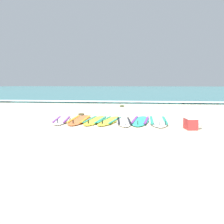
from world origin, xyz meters
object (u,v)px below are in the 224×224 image
cooler_box (191,123)px  surfboard_2 (96,120)px  surfboard_4 (124,122)px  surfboard_0 (62,120)px  surfboard_5 (140,121)px  surfboard_6 (158,121)px  beach_ball (197,124)px  surfboard_3 (110,121)px  surfboard_1 (80,120)px

cooler_box → surfboard_2: bearing=158.9°
surfboard_4 → surfboard_0: bearing=177.9°
surfboard_5 → surfboard_6: (0.62, 0.00, 0.00)m
surfboard_4 → surfboard_5: same height
surfboard_0 → surfboard_6: (3.43, 0.17, 0.00)m
beach_ball → surfboard_6: bearing=132.0°
surfboard_4 → beach_ball: beach_ball is taller
beach_ball → surfboard_3: bearing=158.7°
surfboard_2 → beach_ball: (3.28, -1.12, 0.11)m
surfboard_2 → surfboard_6: bearing=1.6°
surfboard_1 → surfboard_2: same height
beach_ball → surfboard_4: bearing=157.6°
cooler_box → beach_ball: cooler_box is taller
surfboard_2 → surfboard_6: (2.22, 0.06, 0.00)m
surfboard_2 → surfboard_3: same height
cooler_box → beach_ball: 0.23m
cooler_box → surfboard_5: bearing=139.6°
surfboard_3 → surfboard_6: 1.70m
surfboard_2 → surfboard_6: 2.22m
surfboard_5 → cooler_box: size_ratio=4.77×
surfboard_1 → surfboard_2: 0.60m
surfboard_1 → surfboard_4: (1.63, -0.26, 0.00)m
surfboard_3 → beach_ball: size_ratio=7.77×
surfboard_0 → beach_ball: 4.60m
surfboard_6 → cooler_box: bearing=-55.8°
surfboard_5 → beach_ball: 2.05m
surfboard_3 → surfboard_5: same height
surfboard_1 → surfboard_4: bearing=-9.0°
surfboard_2 → surfboard_3: size_ratio=1.01×
surfboard_5 → beach_ball: (1.68, -1.18, 0.11)m
surfboard_1 → surfboard_5: 2.20m
surfboard_4 → cooler_box: bearing=-26.1°
surfboard_1 → surfboard_4: same height
surfboard_0 → surfboard_4: (2.24, -0.08, 0.00)m
surfboard_3 → surfboard_6: bearing=3.5°
surfboard_5 → surfboard_2: bearing=-177.8°
surfboard_3 → surfboard_4: (0.51, -0.15, 0.00)m
surfboard_0 → surfboard_2: size_ratio=0.92×
surfboard_3 → surfboard_5: (1.09, 0.10, -0.00)m
beach_ball → surfboard_1: bearing=163.0°
surfboard_0 → surfboard_3: same height
surfboard_0 → surfboard_3: (1.73, 0.06, -0.00)m
surfboard_2 → surfboard_5: size_ratio=0.95×
surfboard_2 → surfboard_5: (1.60, 0.06, -0.00)m
surfboard_0 → surfboard_1: 0.64m
surfboard_3 → surfboard_1: bearing=174.4°
surfboard_1 → beach_ball: size_ratio=8.44×
surfboard_4 → surfboard_6: (1.19, 0.25, 0.00)m
surfboard_3 → cooler_box: (2.55, -1.14, 0.16)m
surfboard_0 → surfboard_5: size_ratio=0.88×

